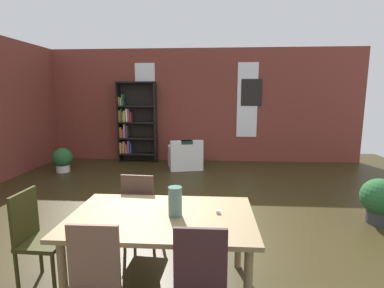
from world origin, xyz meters
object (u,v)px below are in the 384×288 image
Objects in this scene: potted_plant_by_shelf at (62,159)px; dining_table at (162,223)px; bookshelf_tall at (134,123)px; dining_chair_far_left at (141,208)px; vase_on_table at (175,201)px; dining_chair_head_left at (37,235)px; armchair_white at (185,157)px; potted_plant_corner at (379,199)px.

dining_table is at bearing -52.93° from potted_plant_by_shelf.
dining_table is at bearing -72.72° from bookshelf_tall.
vase_on_table is at bearing -55.93° from dining_chair_far_left.
dining_table is at bearing -0.11° from dining_chair_head_left.
vase_on_table is 0.46× the size of potted_plant_by_shelf.
dining_table is at bearing -87.33° from armchair_white.
bookshelf_tall reaches higher than vase_on_table.
dining_table reaches higher than potted_plant_corner.
dining_chair_head_left is 4.60m from potted_plant_by_shelf.
potted_plant_corner reaches higher than potted_plant_by_shelf.
dining_chair_far_left reaches higher than potted_plant_by_shelf.
dining_chair_far_left is at bearing 117.04° from dining_table.
bookshelf_tall reaches higher than dining_chair_head_left.
dining_table reaches higher than potted_plant_by_shelf.
bookshelf_tall is at bearing 41.31° from potted_plant_by_shelf.
vase_on_table reaches higher than dining_chair_far_left.
vase_on_table is (0.13, -0.00, 0.22)m from dining_table.
dining_chair_far_left is at bearing 42.09° from dining_chair_head_left.
dining_table is 2.90× the size of potted_plant_by_shelf.
dining_chair_head_left is 1.43× the size of potted_plant_corner.
dining_chair_far_left is 0.98× the size of armchair_white.
potted_plant_corner is (2.76, 1.69, -0.53)m from vase_on_table.
armchair_white is at bearing 94.19° from vase_on_table.
bookshelf_tall is at bearing 94.95° from dining_chair_head_left.
potted_plant_corner is at bearing 31.51° from vase_on_table.
vase_on_table is at bearing -0.00° from dining_table.
vase_on_table is 0.99m from dining_chair_far_left.
vase_on_table is 3.28m from potted_plant_corner.
dining_chair_head_left is at bearing -65.18° from potted_plant_by_shelf.
dining_chair_head_left reaches higher than potted_plant_by_shelf.
armchair_white is 4.36m from potted_plant_corner.
armchair_white is at bearing 78.08° from dining_chair_head_left.
dining_table reaches higher than armchair_white.
dining_chair_far_left is at bearing -164.08° from potted_plant_corner.
potted_plant_corner is at bearing -22.35° from potted_plant_by_shelf.
dining_chair_far_left and dining_chair_head_left have the same top height.
bookshelf_tall is (-1.31, 4.69, 0.56)m from dining_chair_far_left.
dining_chair_far_left is (-0.51, 0.76, -0.38)m from vase_on_table.
dining_chair_head_left is 0.43× the size of bookshelf_tall.
dining_chair_head_left is 4.85m from armchair_white.
potted_plant_corner is (3.27, 0.93, -0.15)m from dining_chair_far_left.
bookshelf_tall is (-1.70, 5.45, 0.39)m from dining_table.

